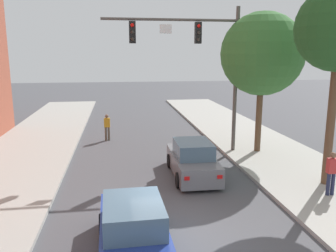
# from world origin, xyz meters

# --- Properties ---
(ground_plane) EXTENTS (120.00, 120.00, 0.00)m
(ground_plane) POSITION_xyz_m (0.00, 0.00, 0.00)
(ground_plane) COLOR #4C4C51
(traffic_signal_mast) EXTENTS (6.97, 0.38, 7.50)m
(traffic_signal_mast) POSITION_xyz_m (2.62, 8.26, 5.36)
(traffic_signal_mast) COLOR #514C47
(traffic_signal_mast) RESTS_ON sidewalk_right
(car_lead_grey) EXTENTS (1.88, 4.26, 1.60)m
(car_lead_grey) POSITION_xyz_m (1.59, 4.88, 0.72)
(car_lead_grey) COLOR slate
(car_lead_grey) RESTS_ON ground
(car_following_blue) EXTENTS (1.91, 4.28, 1.60)m
(car_following_blue) POSITION_xyz_m (-1.27, -1.00, 0.72)
(car_following_blue) COLOR navy
(car_following_blue) RESTS_ON ground
(pedestrian_crossing_road) EXTENTS (0.36, 0.22, 1.64)m
(pedestrian_crossing_road) POSITION_xyz_m (-2.26, 12.03, 0.91)
(pedestrian_crossing_road) COLOR brown
(pedestrian_crossing_road) RESTS_ON ground
(pedestrian_sidewalk_right_walker) EXTENTS (0.36, 0.22, 1.64)m
(pedestrian_sidewalk_right_walker) POSITION_xyz_m (6.10, 1.75, 1.06)
(pedestrian_sidewalk_right_walker) COLOR #232847
(pedestrian_sidewalk_right_walker) RESTS_ON sidewalk_right
(street_tree_second) EXTENTS (4.26, 4.26, 7.27)m
(street_tree_second) POSITION_xyz_m (5.83, 7.88, 5.27)
(street_tree_second) COLOR brown
(street_tree_second) RESTS_ON sidewalk_right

